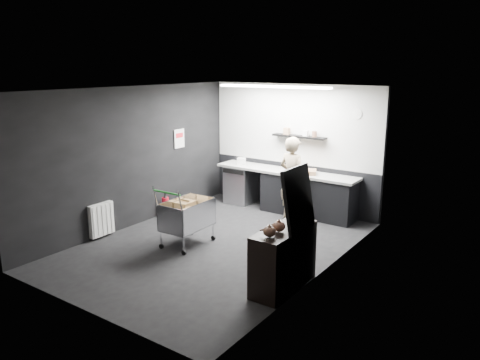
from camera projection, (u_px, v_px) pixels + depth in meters
The scene contains 22 objects.
floor at pixel (216, 245), 8.22m from camera, with size 5.50×5.50×0.00m, color black.
ceiling at pixel (214, 89), 7.57m from camera, with size 5.50×5.50×0.00m, color silver.
wall_back at pixel (293, 147), 10.09m from camera, with size 5.50×5.50×0.00m, color black.
wall_front at pixel (77, 211), 5.70m from camera, with size 5.50×5.50×0.00m, color black.
wall_left at pixel (133, 157), 9.00m from camera, with size 5.50×5.50×0.00m, color black.
wall_right at pixel (324, 188), 6.79m from camera, with size 5.50×5.50×0.00m, color black.
kitchen_wall_panel at pixel (294, 124), 9.95m from camera, with size 3.95×0.02×1.70m, color silver.
dado_panel at pixel (292, 186), 10.28m from camera, with size 3.95×0.02×1.00m, color black.
floating_shelf at pixel (299, 136), 9.81m from camera, with size 1.20×0.22×0.04m, color black.
wall_clock at pixel (357, 114), 9.10m from camera, with size 0.20×0.20×0.03m, color white.
poster at pixel (179, 139), 9.98m from camera, with size 0.02×0.30×0.40m, color silver.
poster_red_band at pixel (179, 135), 9.96m from camera, with size 0.01×0.22×0.10m, color red.
radiator at pixel (101, 219), 8.49m from camera, with size 0.10×0.50×0.60m, color white.
ceiling_strip at pixel (273, 87), 9.05m from camera, with size 2.40×0.20×0.04m, color white.
prep_counter at pixel (290, 191), 9.96m from camera, with size 3.20×0.61×0.90m.
person at pixel (292, 179), 9.35m from camera, with size 0.63×0.41×1.72m, color beige.
shopping_cart at pixel (187, 217), 8.14m from camera, with size 0.60×0.98×1.08m.
sideboard at pixel (285, 250), 6.54m from camera, with size 0.50×1.18×1.76m.
fire_extinguisher at pixel (166, 206), 9.73m from camera, with size 0.14×0.14×0.47m.
cardboard_box at pixel (305, 172), 9.61m from camera, with size 0.44×0.33×0.09m, color #9C7453.
pink_tub at pixel (295, 167), 9.79m from camera, with size 0.19×0.19×0.19m, color silver.
white_container at pixel (241, 161), 10.48m from camera, with size 0.17×0.13×0.15m, color white.
Camera 1 is at (4.74, -6.09, 3.09)m, focal length 35.00 mm.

